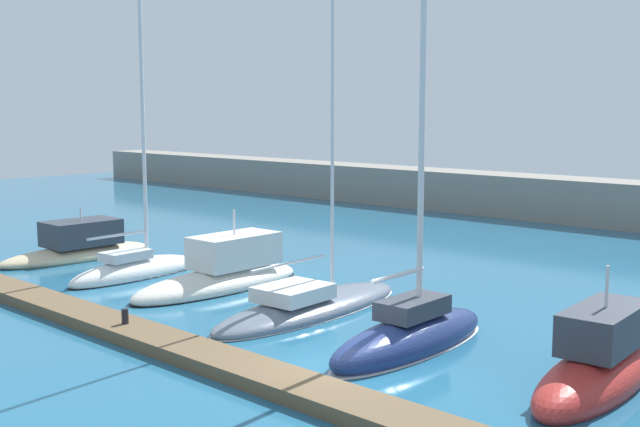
# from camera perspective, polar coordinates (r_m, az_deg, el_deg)

# --- Properties ---
(ground_plane) EXTENTS (120.00, 120.00, 0.00)m
(ground_plane) POSITION_cam_1_polar(r_m,az_deg,el_deg) (20.23, 1.70, -11.32)
(ground_plane) COLOR #236084
(dock_pier) EXTENTS (42.18, 1.42, 0.36)m
(dock_pier) POSITION_cam_1_polar(r_m,az_deg,el_deg) (18.84, -2.30, -12.19)
(dock_pier) COLOR brown
(dock_pier) RESTS_ON ground_plane
(motorboat_sand_nearest) EXTENTS (2.32, 7.10, 2.60)m
(motorboat_sand_nearest) POSITION_cam_1_polar(r_m,az_deg,el_deg) (36.51, -16.96, -2.33)
(motorboat_sand_nearest) COLOR beige
(motorboat_sand_nearest) RESTS_ON ground_plane
(sailboat_white_second) EXTENTS (2.14, 6.21, 12.61)m
(sailboat_white_second) POSITION_cam_1_polar(r_m,az_deg,el_deg) (31.99, -13.13, -3.94)
(sailboat_white_second) COLOR white
(sailboat_white_second) RESTS_ON ground_plane
(motorboat_ivory_third) EXTENTS (2.57, 7.67, 3.28)m
(motorboat_ivory_third) POSITION_cam_1_polar(r_m,az_deg,el_deg) (29.51, -7.03, -4.47)
(motorboat_ivory_third) COLOR silver
(motorboat_ivory_third) RESTS_ON ground_plane
(sailboat_slate_fourth) EXTENTS (2.97, 8.77, 18.51)m
(sailboat_slate_fourth) POSITION_cam_1_polar(r_m,az_deg,el_deg) (25.76, -0.77, -6.56)
(sailboat_slate_fourth) COLOR slate
(sailboat_slate_fourth) RESTS_ON ground_plane
(sailboat_navy_fifth) EXTENTS (2.09, 6.69, 13.25)m
(sailboat_navy_fifth) POSITION_cam_1_polar(r_m,az_deg,el_deg) (22.06, 6.55, -8.59)
(sailboat_navy_fifth) COLOR navy
(sailboat_navy_fifth) RESTS_ON ground_plane
(motorboat_red_sixth) EXTENTS (2.29, 6.39, 3.30)m
(motorboat_red_sixth) POSITION_cam_1_polar(r_m,az_deg,el_deg) (20.22, 19.45, -10.30)
(motorboat_red_sixth) COLOR #B72D28
(motorboat_red_sixth) RESTS_ON ground_plane
(dock_bollard) EXTENTS (0.20, 0.20, 0.44)m
(dock_bollard) POSITION_cam_1_polar(r_m,az_deg,el_deg) (23.81, -13.86, -7.19)
(dock_bollard) COLOR black
(dock_bollard) RESTS_ON dock_pier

